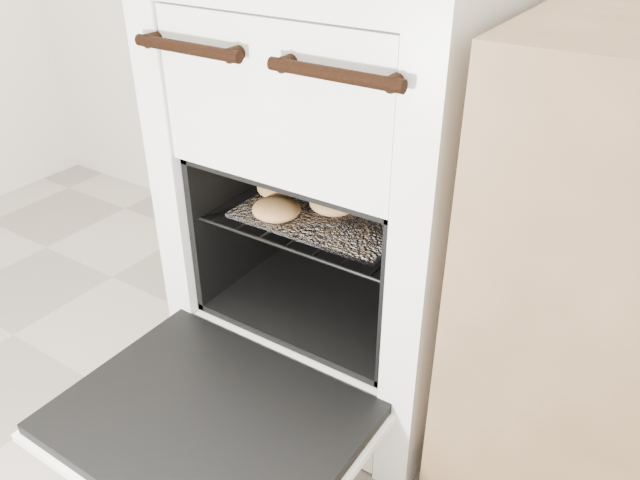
{
  "coord_description": "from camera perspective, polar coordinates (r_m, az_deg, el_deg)",
  "views": [
    {
      "loc": [
        0.79,
        0.03,
        1.1
      ],
      "look_at": [
        0.15,
        0.99,
        0.42
      ],
      "focal_mm": 35.0,
      "sensor_mm": 36.0,
      "label": 1
    }
  ],
  "objects": [
    {
      "name": "baked_rolls",
      "position": [
        1.34,
        -0.5,
        3.76
      ],
      "size": [
        0.3,
        0.26,
        0.05
      ],
      "color": "tan",
      "rests_on": "foil_sheet"
    },
    {
      "name": "foil_sheet",
      "position": [
        1.36,
        1.47,
        2.95
      ],
      "size": [
        0.36,
        0.32,
        0.01
      ],
      "primitive_type": "cube",
      "color": "silver",
      "rests_on": "oven_rack"
    },
    {
      "name": "oven_rack",
      "position": [
        1.38,
        1.93,
        3.06
      ],
      "size": [
        0.46,
        0.44,
        0.01
      ],
      "color": "black",
      "rests_on": "stove"
    },
    {
      "name": "oven_door",
      "position": [
        1.24,
        -10.13,
        -16.07
      ],
      "size": [
        0.57,
        0.44,
        0.04
      ],
      "color": "black",
      "rests_on": "stove"
    },
    {
      "name": "stove",
      "position": [
        1.43,
        3.41,
        4.44
      ],
      "size": [
        0.63,
        0.71,
        0.97
      ],
      "color": "silver",
      "rests_on": "ground"
    }
  ]
}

